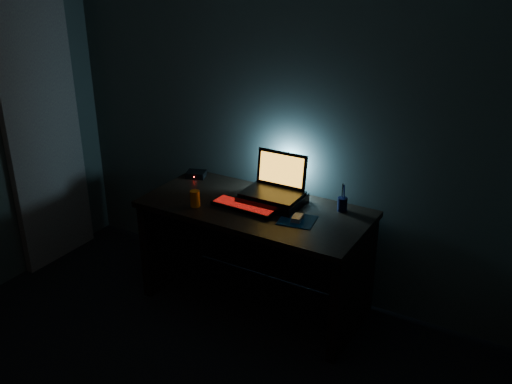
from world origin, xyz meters
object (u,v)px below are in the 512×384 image
mouse (297,218)px  juice_glass (195,199)px  keyboard (244,207)px  router (196,174)px  pen_cup (342,204)px  laptop (276,184)px

mouse → juice_glass: size_ratio=0.87×
keyboard → router: size_ratio=2.74×
keyboard → router: 0.65m
mouse → juice_glass: juice_glass is taller
pen_cup → router: bearing=-179.8°
laptop → pen_cup: 0.46m
pen_cup → router: (-1.15, -0.00, -0.02)m
mouse → router: 1.00m
keyboard → router: (-0.59, 0.28, 0.01)m
pen_cup → juice_glass: 0.95m
laptop → router: 0.71m
keyboard → juice_glass: juice_glass is taller
laptop → router: size_ratio=2.37×
keyboard → mouse: 0.38m
mouse → laptop: bearing=133.2°
pen_cup → mouse: bearing=-124.0°
mouse → router: router is taller
laptop → router: (-0.70, 0.07, -0.10)m
keyboard → router: router is taller
pen_cup → router: pen_cup is taller
laptop → pen_cup: laptop is taller
juice_glass → router: juice_glass is taller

